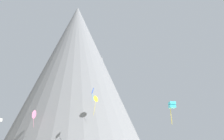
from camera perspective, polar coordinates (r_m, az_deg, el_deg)
rock_massif at (r=110.96m, az=-6.52°, el=-2.07°), size 59.31×59.31×57.59m
kite_blue_mid at (r=81.07m, az=-3.70°, el=-4.17°), size 0.68×1.24×3.62m
kite_cyan_low at (r=51.12m, az=11.40°, el=-6.59°), size 1.07×1.10×3.74m
kite_white_low at (r=83.66m, az=-20.42°, el=-8.92°), size 0.72×0.35×0.79m
kite_pink_low at (r=89.39m, az=-14.72°, el=-8.19°), size 1.45×2.52×4.89m
kite_yellow_mid at (r=87.23m, az=-3.16°, el=-5.60°), size 1.67×1.74×5.68m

